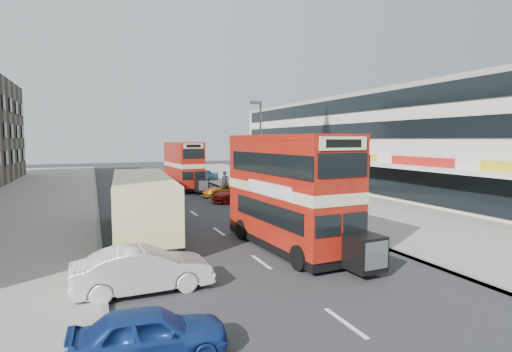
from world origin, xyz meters
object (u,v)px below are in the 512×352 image
bus_main (289,191)px  car_right_c (200,175)px  car_left_front (143,270)px  car_right_a (241,194)px  car_left_near (150,334)px  coach (142,203)px  street_lamp (260,142)px  car_right_b (227,190)px  bus_second (184,166)px  pedestrian_near (308,195)px  cyclist (225,188)px  pedestrian_far (235,174)px

bus_main → car_right_c: bus_main is taller
car_left_front → car_right_a: bearing=-31.2°
car_left_near → car_left_front: 4.36m
coach → car_right_a: (8.61, 8.94, -1.04)m
street_lamp → car_right_a: size_ratio=1.74×
car_right_b → bus_second: bearing=-153.9°
street_lamp → car_right_b: (-2.02, 2.66, -4.19)m
street_lamp → pedestrian_near: size_ratio=4.88×
street_lamp → car_left_near: bearing=-118.2°
car_right_b → cyclist: 0.28m
pedestrian_far → bus_second: bearing=-147.3°
car_left_near → bus_main: bearing=-41.7°
bus_main → car_left_front: 7.69m
car_right_c → pedestrian_near: size_ratio=2.59×
car_right_a → pedestrian_near: bearing=37.7°
bus_main → car_left_near: size_ratio=2.59×
car_left_near → car_right_c: size_ratio=0.83×
car_right_a → cyclist: (-0.30, 3.15, 0.13)m
cyclist → pedestrian_far: bearing=64.6°
pedestrian_near → car_left_front: bearing=6.5°
street_lamp → car_right_c: 16.93m
street_lamp → car_right_b: street_lamp is taller
street_lamp → car_right_b: bearing=127.2°
pedestrian_far → pedestrian_near: bearing=-87.2°
bus_main → pedestrian_near: bearing=-127.2°
car_left_front → pedestrian_near: pedestrian_near is taller
coach → bus_main: bearing=-37.0°
car_left_near → pedestrian_far: 37.48m
pedestrian_far → car_right_a: bearing=-102.6°
car_right_c → pedestrian_near: 21.71m
coach → car_left_near: (-1.25, -12.40, -1.11)m
bus_main → car_right_b: size_ratio=2.18×
bus_main → car_right_a: 14.40m
car_left_near → car_right_b: car_left_near is taller
car_left_near → coach: bearing=-3.0°
bus_main → bus_second: bearing=-94.1°
car_left_near → car_right_b: bearing=-18.9°
pedestrian_near → car_right_a: bearing=-89.2°
street_lamp → bus_second: (-4.37, 9.33, -2.37)m
coach → pedestrian_far: bearing=63.8°
coach → car_left_near: size_ratio=3.12×
street_lamp → car_left_near: street_lamp is taller
pedestrian_near → cyclist: cyclist is taller
pedestrian_far → cyclist: (-4.46, -10.26, -0.26)m
pedestrian_far → cyclist: cyclist is taller
bus_main → cyclist: bearing=-101.6°
bus_second → coach: size_ratio=0.75×
street_lamp → bus_main: size_ratio=0.88×
bus_main → car_left_near: bus_main is taller
bus_second → car_right_a: bus_second is taller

